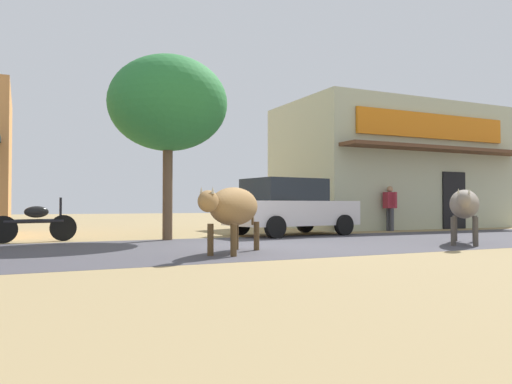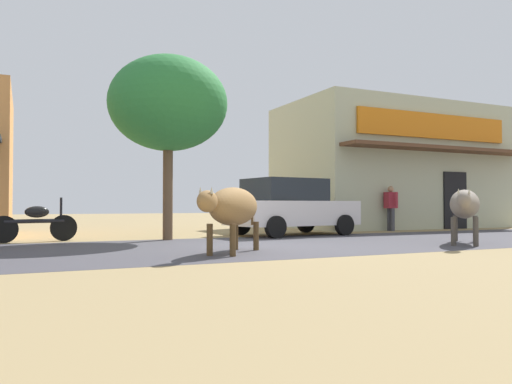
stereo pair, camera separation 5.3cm
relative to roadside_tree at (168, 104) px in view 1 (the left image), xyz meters
name	(u,v)px [view 1 (the left image)]	position (x,y,z in m)	size (l,w,h in m)	color
ground	(256,246)	(1.27, -2.56, -3.46)	(80.00, 80.00, 0.00)	#9A8356
asphalt_road	(256,246)	(1.27, -2.56, -3.45)	(72.00, 5.49, 0.00)	#444249
storefront_right_club	(389,168)	(10.15, 3.66, -1.06)	(8.51, 5.78, 4.78)	#B4B897
roadside_tree	(168,104)	(0.00, 0.00, 0.00)	(3.02, 3.02, 4.68)	brown
parked_hatchback_car	(289,206)	(3.74, 0.39, -2.61)	(3.91, 2.37, 1.64)	silver
parked_motorcycle	(35,222)	(-3.05, 0.63, -2.98)	(1.96, 0.48, 1.07)	black
cow_near_brown	(233,207)	(0.18, -3.92, -2.61)	(2.02, 2.10, 1.22)	olive
cow_far_dark	(464,205)	(5.77, -4.15, -2.56)	(2.32, 2.15, 1.24)	gray
pedestrian_by_shop	(390,205)	(7.97, 1.00, -2.57)	(0.41, 0.61, 1.52)	#3F3F47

